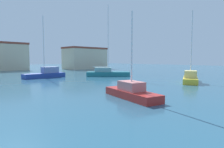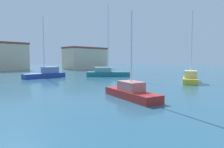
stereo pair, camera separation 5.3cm
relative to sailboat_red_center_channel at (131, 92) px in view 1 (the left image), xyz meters
name	(u,v)px [view 1 (the left image)]	position (x,y,z in m)	size (l,w,h in m)	color
water	(57,80)	(2.32, 15.85, -0.50)	(160.00, 160.00, 0.00)	#285670
sailboat_red_center_channel	(131,92)	(0.00, 0.00, 0.00)	(2.86, 5.61, 6.46)	#B22823
sailboat_yellow_far_left	(190,78)	(12.65, 0.97, 0.11)	(5.92, 3.81, 8.93)	gold
sailboat_blue_inner_mooring	(46,74)	(2.65, 19.84, 0.15)	(6.54, 2.00, 9.64)	#233D93
sailboat_teal_near_pier	(107,73)	(11.28, 14.81, 0.10)	(6.67, 6.50, 12.04)	#1E707A
yacht_club	(2,56)	(3.54, 47.50, 3.16)	(11.36, 8.95, 7.29)	beige
harbor_office	(85,58)	(23.75, 38.01, 2.72)	(12.51, 6.66, 6.42)	beige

